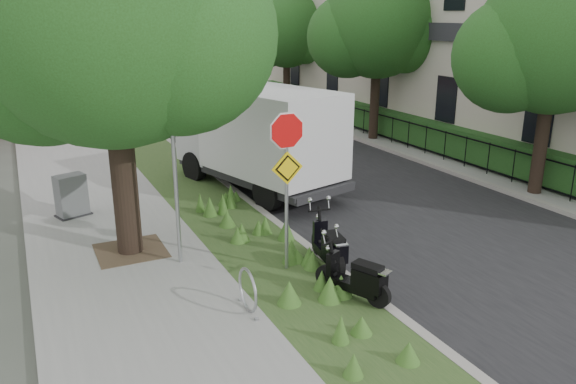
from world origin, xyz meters
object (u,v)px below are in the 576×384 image
utility_cabinet (71,196)px  box_truck (260,135)px  sign_assembly (287,160)px  scooter_far (331,251)px  scooter_near (360,282)px

utility_cabinet → box_truck: bearing=2.5°
box_truck → utility_cabinet: bearing=-177.5°
sign_assembly → scooter_far: sign_assembly is taller
scooter_far → box_truck: size_ratio=0.27×
sign_assembly → box_truck: (1.71, 5.29, -0.68)m
scooter_near → box_truck: (1.13, 7.00, 1.17)m
sign_assembly → utility_cabinet: 6.36m
scooter_near → box_truck: 7.18m
scooter_near → scooter_far: scooter_far is taller
box_truck → sign_assembly: bearing=-107.9°
sign_assembly → box_truck: size_ratio=0.54×
scooter_far → utility_cabinet: (-4.22, 5.43, 0.13)m
scooter_near → box_truck: box_truck is taller
scooter_far → sign_assembly: bearing=154.3°
scooter_near → box_truck: size_ratio=0.24×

